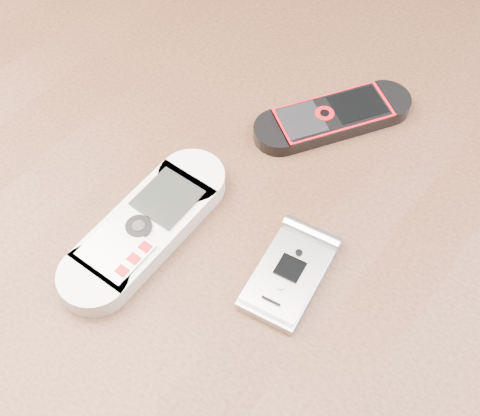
# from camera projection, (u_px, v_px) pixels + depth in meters

# --- Properties ---
(table) EXTENTS (1.20, 0.80, 0.75)m
(table) POSITION_uv_depth(u_px,v_px,m) (236.00, 275.00, 0.63)
(table) COLOR black
(table) RESTS_ON ground
(nokia_white) EXTENTS (0.06, 0.17, 0.02)m
(nokia_white) POSITION_uv_depth(u_px,v_px,m) (146.00, 227.00, 0.52)
(nokia_white) COLOR silver
(nokia_white) RESTS_ON table
(nokia_black_red) EXTENTS (0.12, 0.15, 0.01)m
(nokia_black_red) POSITION_uv_depth(u_px,v_px,m) (333.00, 117.00, 0.59)
(nokia_black_red) COLOR black
(nokia_black_red) RESTS_ON table
(motorola_razr) EXTENTS (0.06, 0.10, 0.01)m
(motorola_razr) POSITION_uv_depth(u_px,v_px,m) (288.00, 275.00, 0.50)
(motorola_razr) COLOR silver
(motorola_razr) RESTS_ON table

